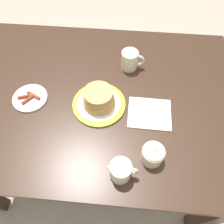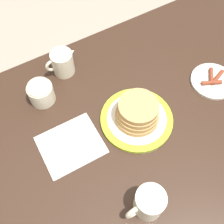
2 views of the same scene
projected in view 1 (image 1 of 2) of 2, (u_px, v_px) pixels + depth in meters
The scene contains 8 objects.
ground_plane at pixel (102, 153), 1.63m from camera, with size 8.00×8.00×0.00m, color gray.
dining_table at pixel (97, 107), 1.10m from camera, with size 1.33×0.95×0.73m.
pancake_plate at pixel (99, 100), 0.95m from camera, with size 0.24×0.24×0.09m.
side_plate_bacon at pixel (30, 98), 0.99m from camera, with size 0.16×0.16×0.02m.
coffee_mug at pixel (130, 60), 1.06m from camera, with size 0.11×0.08×0.09m.
creamer_pitcher at pixel (120, 171), 0.77m from camera, with size 0.12×0.08×0.10m.
sugar_bowl at pixel (153, 154), 0.81m from camera, with size 0.08×0.08×0.10m.
napkin at pixel (149, 113), 0.95m from camera, with size 0.19×0.16×0.01m.
Camera 1 is at (0.13, -0.60, 1.54)m, focal length 35.00 mm.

